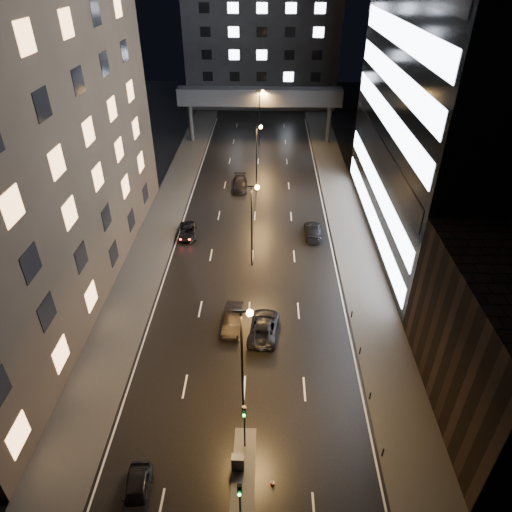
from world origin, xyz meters
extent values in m
plane|color=black|center=(0.00, 40.00, 0.00)|extent=(160.00, 160.00, 0.00)
cube|color=#383533|center=(-12.50, 35.00, 0.07)|extent=(5.00, 110.00, 0.15)
cube|color=#383533|center=(12.50, 35.00, 0.07)|extent=(5.00, 110.00, 0.15)
cube|color=black|center=(25.00, 36.00, 22.50)|extent=(20.00, 36.00, 45.00)
cube|color=#333335|center=(0.00, 98.00, 12.50)|extent=(34.00, 14.00, 25.00)
cube|color=#333335|center=(0.00, 70.00, 8.50)|extent=(30.00, 3.00, 3.00)
cylinder|color=#333335|center=(-13.00, 70.00, 3.50)|extent=(0.80, 0.80, 7.00)
cylinder|color=#333335|center=(13.00, 70.00, 3.50)|extent=(0.80, 0.80, 7.00)
cube|color=#383533|center=(0.30, 2.00, 0.07)|extent=(1.60, 8.00, 0.15)
cylinder|color=black|center=(0.30, 4.50, 1.90)|extent=(0.12, 0.12, 3.50)
cube|color=black|center=(0.30, 4.50, 4.10)|extent=(0.28, 0.22, 0.90)
sphere|color=#0CFF33|center=(0.30, 4.36, 3.82)|extent=(0.18, 0.18, 0.18)
cylinder|color=black|center=(0.30, -1.00, 1.90)|extent=(0.12, 0.12, 3.50)
cube|color=black|center=(0.30, -1.00, 4.10)|extent=(0.28, 0.22, 0.90)
sphere|color=#0CFF33|center=(0.30, -1.14, 3.82)|extent=(0.18, 0.18, 0.18)
cylinder|color=black|center=(10.20, 4.00, 0.45)|extent=(0.12, 0.12, 0.90)
cylinder|color=black|center=(10.20, 9.00, 0.45)|extent=(0.12, 0.12, 0.90)
cylinder|color=black|center=(10.20, 14.00, 0.45)|extent=(0.12, 0.12, 0.90)
cylinder|color=black|center=(10.20, 19.00, 0.45)|extent=(0.12, 0.12, 0.90)
cylinder|color=black|center=(0.00, 8.00, 5.00)|extent=(0.18, 0.18, 10.00)
cylinder|color=black|center=(0.00, 8.00, 10.00)|extent=(1.20, 0.12, 0.12)
sphere|color=#FF9E38|center=(0.60, 8.00, 9.90)|extent=(0.50, 0.50, 0.50)
cylinder|color=black|center=(0.00, 28.00, 5.00)|extent=(0.18, 0.18, 10.00)
cylinder|color=black|center=(0.00, 28.00, 10.00)|extent=(1.20, 0.12, 0.12)
sphere|color=#FF9E38|center=(0.60, 28.00, 9.90)|extent=(0.50, 0.50, 0.50)
cylinder|color=black|center=(0.00, 48.00, 5.00)|extent=(0.18, 0.18, 10.00)
cylinder|color=black|center=(0.00, 48.00, 10.00)|extent=(1.20, 0.12, 0.12)
sphere|color=#FF9E38|center=(0.60, 48.00, 9.90)|extent=(0.50, 0.50, 0.50)
cylinder|color=black|center=(0.00, 68.00, 5.00)|extent=(0.18, 0.18, 10.00)
cylinder|color=black|center=(0.00, 68.00, 10.00)|extent=(1.20, 0.12, 0.12)
sphere|color=#FF9E38|center=(0.60, 68.00, 9.90)|extent=(0.50, 0.50, 0.50)
imported|color=black|center=(-6.58, 0.46, 0.74)|extent=(2.18, 4.48, 1.47)
imported|color=black|center=(-1.50, 17.60, 0.80)|extent=(1.92, 4.94, 1.60)
imported|color=black|center=(-8.46, 34.45, 0.64)|extent=(2.67, 4.85, 1.29)
imported|color=black|center=(-2.56, 48.73, 0.79)|extent=(2.47, 5.55, 1.58)
imported|color=black|center=(1.52, 16.62, 0.79)|extent=(3.20, 5.91, 1.57)
imported|color=black|center=(7.58, 34.88, 0.76)|extent=(2.23, 5.26, 1.52)
cube|color=#4B4B4D|center=(-0.10, 2.78, 0.80)|extent=(0.87, 0.58, 1.29)
cone|color=#FF510D|center=(2.31, 1.69, 0.23)|extent=(0.40, 0.40, 0.47)
camera|label=1|loc=(1.66, -15.61, 30.19)|focal=32.00mm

